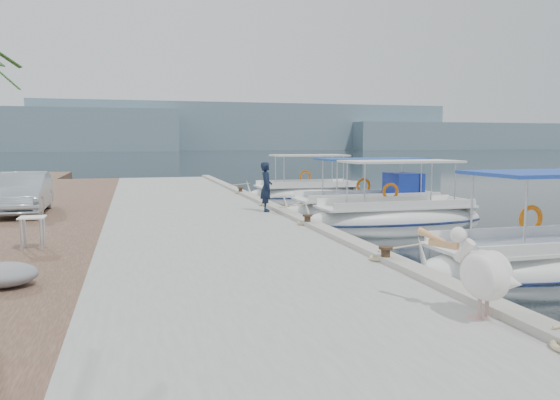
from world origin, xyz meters
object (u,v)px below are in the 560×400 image
object	(u,v)px
fishing_caique_b	(553,264)
fishing_caique_e	(306,194)
parked_car	(23,193)
fisherman	(266,187)
fishing_caique_c	(395,218)
pelican	(482,273)
fishing_caique_d	(369,207)

from	to	relation	value
fishing_caique_b	fishing_caique_e	bearing A→B (deg)	90.56
fishing_caique_e	parked_car	size ratio (longest dim) A/B	1.58
fishing_caique_e	fisherman	distance (m)	10.88
fishing_caique_c	fishing_caique_e	size ratio (longest dim) A/B	1.07
parked_car	pelican	bearing A→B (deg)	-60.75
pelican	fisherman	distance (m)	11.93
fishing_caique_d	fishing_caique_e	size ratio (longest dim) A/B	1.12
fishing_caique_c	parked_car	bearing A→B (deg)	172.20
fishing_caique_d	fishing_caique_e	bearing A→B (deg)	94.13
pelican	fisherman	size ratio (longest dim) A/B	0.89
parked_car	fisherman	bearing A→B (deg)	-12.86
fishing_caique_d	parked_car	world-z (taller)	fishing_caique_d
fishing_caique_d	fisherman	size ratio (longest dim) A/B	4.34
parked_car	fishing_caique_c	bearing A→B (deg)	-9.45
fishing_caique_b	parked_car	xyz separation A→B (m)	(-12.78, 9.62, 1.07)
fishing_caique_b	fishing_caique_c	xyz separation A→B (m)	(0.05, 7.87, 0.00)
fishing_caique_b	fisherman	world-z (taller)	fishing_caique_b
fishing_caique_b	fishing_caique_c	world-z (taller)	same
fishing_caique_c	fishing_caique_e	bearing A→B (deg)	91.27
fishing_caique_e	fisherman	xyz separation A→B (m)	(-4.61, -9.78, 1.23)
fishing_caique_c	fishing_caique_e	world-z (taller)	same
fishing_caique_d	pelican	bearing A→B (deg)	-108.89
fishing_caique_b	fishing_caique_c	distance (m)	7.87
fisherman	pelican	bearing A→B (deg)	-169.49
fishing_caique_c	fishing_caique_d	size ratio (longest dim) A/B	0.95
fishing_caique_c	fishing_caique_e	xyz separation A→B (m)	(-0.22, 9.95, -0.00)
fishing_caique_b	fishing_caique_e	size ratio (longest dim) A/B	1.05
fishing_caique_b	pelican	bearing A→B (deg)	-140.30
fishing_caique_b	pelican	size ratio (longest dim) A/B	4.58
fisherman	fishing_caique_b	bearing A→B (deg)	-139.20
pelican	fishing_caique_d	bearing A→B (deg)	71.11
fishing_caique_b	fishing_caique_d	bearing A→B (deg)	88.22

